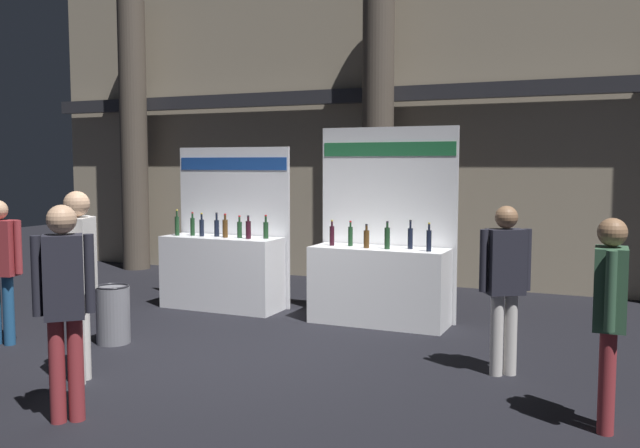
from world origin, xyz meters
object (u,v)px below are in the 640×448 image
(visitor_4, at_px, (0,260))
(visitor_6, at_px, (610,307))
(exhibitor_booth_0, at_px, (223,266))
(visitor_2, at_px, (64,295))
(visitor_0, at_px, (79,269))
(visitor_1, at_px, (505,277))
(trash_bin, at_px, (113,314))
(exhibitor_booth_1, at_px, (380,276))

(visitor_4, bearing_deg, visitor_6, 168.91)
(exhibitor_booth_0, bearing_deg, visitor_6, -27.80)
(visitor_2, bearing_deg, visitor_0, -95.88)
(visitor_0, distance_m, visitor_4, 1.92)
(visitor_1, bearing_deg, trash_bin, -24.31)
(exhibitor_booth_0, relative_size, visitor_1, 1.38)
(exhibitor_booth_0, height_order, visitor_2, exhibitor_booth_0)
(trash_bin, bearing_deg, visitor_2, -57.80)
(trash_bin, bearing_deg, exhibitor_booth_0, 86.38)
(exhibitor_booth_1, distance_m, visitor_0, 3.88)
(trash_bin, bearing_deg, visitor_1, 7.78)
(exhibitor_booth_1, height_order, visitor_1, exhibitor_booth_1)
(exhibitor_booth_0, relative_size, visitor_2, 1.32)
(visitor_1, relative_size, visitor_2, 0.95)
(visitor_1, height_order, visitor_2, visitor_2)
(visitor_4, relative_size, visitor_6, 1.00)
(visitor_1, bearing_deg, exhibitor_booth_1, -73.34)
(visitor_6, bearing_deg, trash_bin, 82.89)
(visitor_2, distance_m, visitor_6, 4.22)
(visitor_0, bearing_deg, visitor_1, 94.06)
(visitor_2, bearing_deg, exhibitor_booth_1, -148.57)
(exhibitor_booth_0, height_order, visitor_1, exhibitor_booth_0)
(trash_bin, xyz_separation_m, visitor_4, (-1.11, -0.56, 0.64))
(exhibitor_booth_0, relative_size, visitor_6, 1.39)
(trash_bin, xyz_separation_m, visitor_2, (1.29, -2.06, 0.69))
(visitor_0, relative_size, visitor_2, 1.04)
(visitor_2, bearing_deg, visitor_1, 178.61)
(exhibitor_booth_0, height_order, visitor_0, exhibitor_booth_0)
(exhibitor_booth_0, xyz_separation_m, visitor_2, (1.16, -4.22, 0.42))
(trash_bin, xyz_separation_m, visitor_1, (4.28, 0.59, 0.63))
(visitor_4, distance_m, visitor_6, 6.34)
(exhibitor_booth_0, relative_size, exhibitor_booth_1, 0.90)
(visitor_1, distance_m, visitor_6, 1.46)
(visitor_2, bearing_deg, visitor_6, 158.39)
(trash_bin, relative_size, visitor_4, 0.41)
(visitor_0, bearing_deg, visitor_4, -133.50)
(visitor_6, bearing_deg, visitor_2, 109.87)
(exhibitor_booth_1, height_order, trash_bin, exhibitor_booth_1)
(exhibitor_booth_1, xyz_separation_m, visitor_6, (2.75, -2.69, 0.35))
(exhibitor_booth_0, xyz_separation_m, visitor_0, (0.54, -3.40, 0.47))
(trash_bin, relative_size, visitor_1, 0.41)
(trash_bin, distance_m, visitor_0, 1.59)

